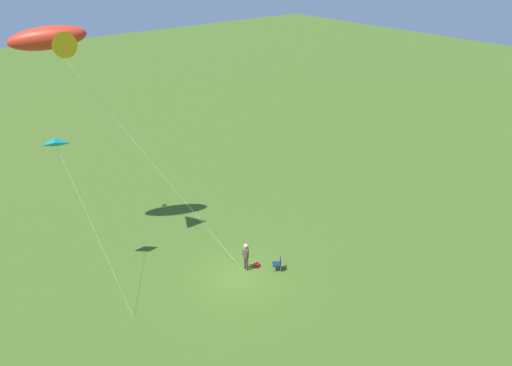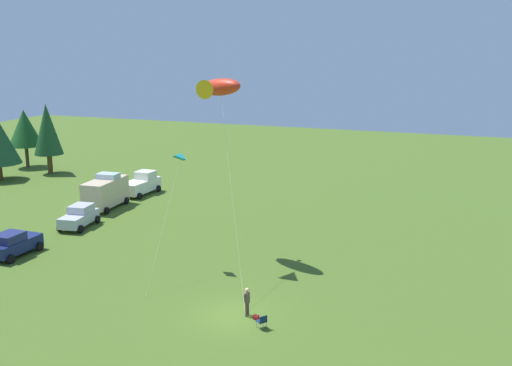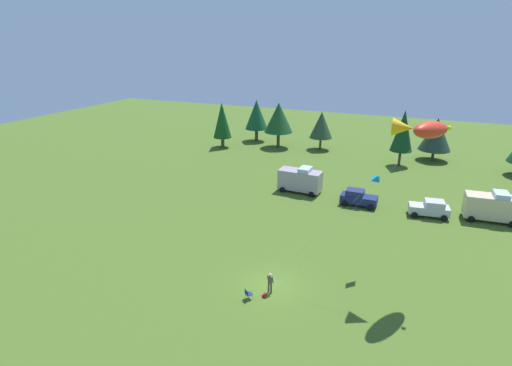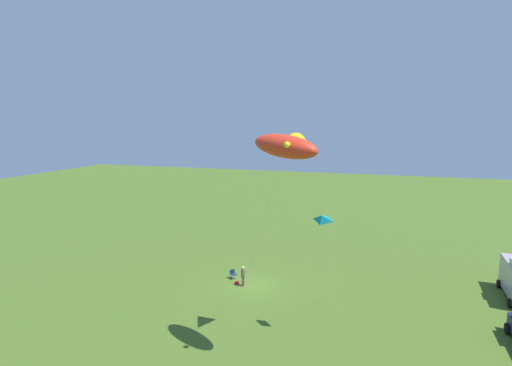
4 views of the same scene
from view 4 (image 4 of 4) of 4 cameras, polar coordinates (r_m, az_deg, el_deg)
The scene contains 6 objects.
ground_plane at distance 35.23m, azimuth -0.52°, elevation -14.46°, with size 160.00×160.00×0.00m, color #44601F.
person_kite_flyer at distance 34.84m, azimuth -1.86°, elevation -12.93°, with size 0.60×0.36×1.74m.
folding_chair at distance 36.58m, azimuth -3.31°, elevation -12.76°, with size 0.67×0.67×0.82m.
backpack_on_grass at distance 35.56m, azimuth -2.74°, elevation -14.05°, with size 0.32×0.22×0.22m, color red.
kite_large_fish at distance 21.74m, azimuth 4.44°, elevation 5.32°, with size 11.30×8.02×13.39m.
kite_delta_teal at distance 24.99m, azimuth 9.35°, elevation -5.09°, with size 6.71×1.27×8.29m.
Camera 4 is at (30.76, 10.22, 13.82)m, focal length 28.00 mm.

